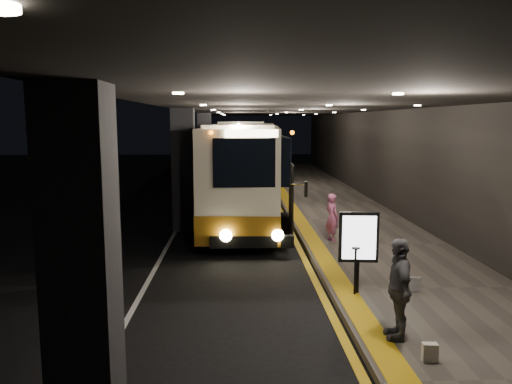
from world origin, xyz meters
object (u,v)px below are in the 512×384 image
object	(u,v)px
coach_main	(247,176)
stanchion_post	(355,271)
bag_polka	(414,284)
passenger_boarding	(332,217)
info_sign	(359,239)
coach_second	(245,157)
bag_plain	(430,352)
passenger_waiting_grey	(399,288)

from	to	relation	value
coach_main	stanchion_post	world-z (taller)	coach_main
bag_polka	stanchion_post	xyz separation A→B (m)	(-1.40, -0.20, 0.37)
passenger_boarding	info_sign	xyz separation A→B (m)	(-0.35, -4.86, 0.47)
passenger_boarding	info_sign	distance (m)	4.90
coach_second	passenger_boarding	world-z (taller)	coach_second
passenger_boarding	stanchion_post	bearing A→B (deg)	150.43
bag_plain	stanchion_post	size ratio (longest dim) A/B	0.28
coach_second	bag_plain	xyz separation A→B (m)	(2.53, -22.33, -1.52)
bag_polka	stanchion_post	distance (m)	1.46
bag_plain	bag_polka	bearing A→B (deg)	74.29
bag_polka	coach_main	bearing A→B (deg)	111.67
bag_plain	info_sign	bearing A→B (deg)	97.00
coach_second	bag_polka	distance (m)	19.40
passenger_boarding	stanchion_post	distance (m)	4.99
bag_polka	bag_plain	xyz separation A→B (m)	(-0.93, -3.31, -0.01)
info_sign	stanchion_post	size ratio (longest dim) A/B	1.74
coach_main	info_sign	size ratio (longest dim) A/B	6.58
passenger_boarding	bag_plain	world-z (taller)	passenger_boarding
passenger_boarding	info_sign	world-z (taller)	info_sign
passenger_boarding	bag_polka	world-z (taller)	passenger_boarding
coach_second	passenger_waiting_grey	world-z (taller)	coach_second
bag_polka	bag_plain	bearing A→B (deg)	-105.71
coach_main	info_sign	xyz separation A→B (m)	(2.25, -9.10, -0.40)
passenger_boarding	bag_polka	size ratio (longest dim) A/B	4.84
passenger_waiting_grey	stanchion_post	size ratio (longest dim) A/B	1.72
coach_second	passenger_boarding	size ratio (longest dim) A/B	8.01
coach_second	stanchion_post	bearing A→B (deg)	-80.12
stanchion_post	passenger_waiting_grey	bearing A→B (deg)	-84.26
bag_plain	passenger_boarding	bearing A→B (deg)	90.30
passenger_waiting_grey	bag_plain	distance (m)	1.18
passenger_boarding	coach_main	bearing A→B (deg)	6.95
bag_plain	info_sign	world-z (taller)	info_sign
coach_second	bag_polka	size ratio (longest dim) A/B	38.79
passenger_waiting_grey	coach_second	bearing A→B (deg)	-169.08
info_sign	passenger_waiting_grey	bearing A→B (deg)	-80.70
passenger_waiting_grey	stanchion_post	world-z (taller)	passenger_waiting_grey
bag_polka	info_sign	bearing A→B (deg)	-175.61
info_sign	coach_second	bearing A→B (deg)	102.12
coach_main	passenger_waiting_grey	world-z (taller)	coach_main
passenger_boarding	passenger_waiting_grey	xyz separation A→B (m)	(-0.21, -7.19, 0.14)
coach_main	passenger_boarding	size ratio (longest dim) A/B	7.91
bag_plain	stanchion_post	distance (m)	3.16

